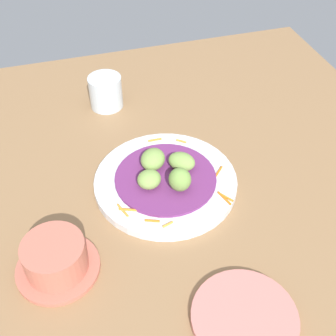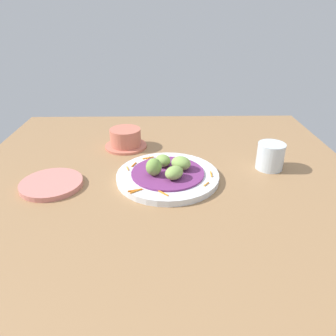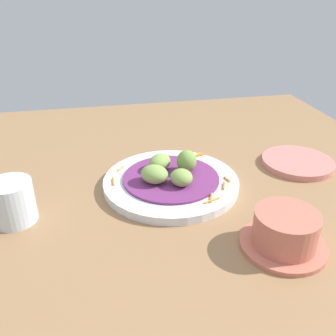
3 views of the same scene
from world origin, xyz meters
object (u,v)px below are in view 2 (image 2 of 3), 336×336
(main_plate, at_px, (169,176))
(terracotta_bowl, at_px, (127,139))
(side_plate_small, at_px, (53,184))
(guac_scoop_right, at_px, (182,163))
(guac_scoop_left, at_px, (155,167))
(guac_scoop_center, at_px, (176,173))
(water_glass, at_px, (272,156))
(guac_scoop_back, at_px, (163,161))

(main_plate, bearing_deg, terracotta_bowl, 121.17)
(side_plate_small, distance_m, terracotta_bowl, 0.30)
(guac_scoop_right, bearing_deg, guac_scoop_left, -156.37)
(guac_scoop_left, relative_size, guac_scoop_center, 0.88)
(terracotta_bowl, bearing_deg, side_plate_small, -123.37)
(water_glass, bearing_deg, guac_scoop_left, -166.91)
(guac_scoop_left, bearing_deg, terracotta_bowl, 112.38)
(main_plate, relative_size, side_plate_small, 1.73)
(guac_scoop_center, distance_m, guac_scoop_back, 0.08)
(guac_scoop_back, relative_size, water_glass, 0.59)
(guac_scoop_left, xyz_separation_m, side_plate_small, (-0.26, -0.02, -0.04))
(side_plate_small, height_order, terracotta_bowl, terracotta_bowl)
(guac_scoop_right, height_order, side_plate_small, guac_scoop_right)
(side_plate_small, bearing_deg, guac_scoop_center, -0.68)
(guac_scoop_left, bearing_deg, side_plate_small, -176.41)
(water_glass, bearing_deg, guac_scoop_back, -175.51)
(guac_scoop_center, height_order, guac_scoop_right, guac_scoop_right)
(guac_scoop_back, bearing_deg, main_plate, -66.37)
(guac_scoop_right, bearing_deg, guac_scoop_center, -111.37)
(main_plate, xyz_separation_m, guac_scoop_right, (0.04, 0.02, 0.03))
(main_plate, relative_size, guac_scoop_right, 5.04)
(main_plate, height_order, side_plate_small, main_plate)
(guac_scoop_right, relative_size, water_glass, 0.71)
(main_plate, xyz_separation_m, water_glass, (0.29, 0.06, 0.03))
(side_plate_small, relative_size, water_glass, 2.08)
(main_plate, height_order, guac_scoop_back, guac_scoop_back)
(guac_scoop_center, bearing_deg, guac_scoop_back, 113.63)
(guac_scoop_center, height_order, guac_scoop_back, same)
(guac_scoop_left, relative_size, water_glass, 0.61)
(guac_scoop_left, xyz_separation_m, guac_scoop_center, (0.05, -0.02, -0.01))
(guac_scoop_back, xyz_separation_m, side_plate_small, (-0.29, -0.07, -0.03))
(guac_scoop_center, relative_size, water_glass, 0.69)
(main_plate, distance_m, terracotta_bowl, 0.26)
(terracotta_bowl, height_order, water_glass, water_glass)
(side_plate_small, bearing_deg, guac_scoop_back, 13.54)
(guac_scoop_center, distance_m, water_glass, 0.29)
(guac_scoop_left, xyz_separation_m, water_glass, (0.33, 0.08, -0.01))
(main_plate, bearing_deg, guac_scoop_left, -156.37)
(main_plate, height_order, water_glass, water_glass)
(guac_scoop_right, xyz_separation_m, guac_scoop_back, (-0.05, 0.02, -0.00))
(main_plate, bearing_deg, guac_scoop_right, 23.63)
(guac_scoop_back, bearing_deg, guac_scoop_center, -66.37)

